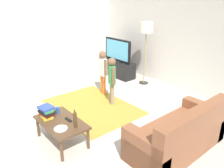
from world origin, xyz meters
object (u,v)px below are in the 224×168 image
Objects in this scene: soda_can at (58,110)px; couch at (181,136)px; child_center at (112,77)px; plate at (61,129)px; child_near_tv at (103,69)px; tv at (118,50)px; floor_lamp at (146,31)px; coffee_table at (61,124)px; book_stack at (47,112)px; bottle at (75,120)px; tv_remote at (68,120)px; tv_stand at (118,69)px.

couch is at bearing 35.73° from soda_can.
plate is (0.85, -1.79, -0.26)m from child_center.
tv is at bearing 124.01° from child_near_tv.
child_center is 1.62m from soda_can.
floor_lamp is 1.54× the size of child_near_tv.
couch is 1.98m from plate.
tv is 9.17× the size of soda_can.
coffee_table is 3.26× the size of book_stack.
bottle is 1.87× the size of tv_remote.
tv_remote is (2.12, -3.02, 0.19)m from tv_stand.
tv is at bearing -170.15° from floor_lamp.
bottle is at bearing -58.97° from child_center.
soda_can is at bearing -144.27° from couch.
tv reaches higher than bottle.
couch is at bearing 38.61° from tv_remote.
child_near_tv is (-0.16, -1.41, -0.85)m from floor_lamp.
plate is (1.46, -2.01, -0.27)m from child_near_tv.
tv_stand is 3.70m from tv_remote.
couch is at bearing 47.69° from bottle.
coffee_table is 4.55× the size of plate.
tv_remote is at bearing -66.46° from child_center.
bottle reaches higher than soda_can.
tv_remote is at bearing -138.67° from couch.
tv_stand is 0.67× the size of floor_lamp.
bottle reaches higher than tv_remote.
book_stack is at bearing -159.60° from bottle.
couch is 8.18× the size of plate.
coffee_table is (2.07, -3.14, 0.13)m from tv_stand.
floor_lamp is (-2.57, 1.90, 1.25)m from couch.
plate is (0.17, -0.24, -0.00)m from tv_remote.
soda_can is 0.55× the size of plate.
child_near_tv is 2.03m from soda_can.
tv_stand is 10.00× the size of soda_can.
soda_can is (0.33, -1.57, -0.21)m from child_center.
tv_remote is 0.35m from soda_can.
floor_lamp is at bearing 9.85° from tv.
tv is at bearing 123.62° from coffee_table.
book_stack reaches higher than tv_stand.
bottle is at bearing -132.31° from couch.
coffee_table is at bearing -71.85° from floor_lamp.
child_center is at bearing 172.39° from couch.
coffee_table is (1.24, -1.89, -0.32)m from child_near_tv.
child_near_tv is 2.20m from tv_remote.
child_center is 2.00m from plate.
plate is at bearing -130.15° from couch.
child_center reaches higher than bottle.
tv_stand is 3.88m from bottle.
book_stack is at bearing -146.35° from tv_remote.
child_near_tv is 3.63× the size of bottle.
child_near_tv reaches higher than tv_stand.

